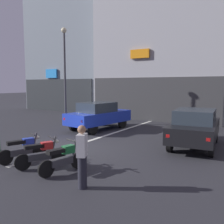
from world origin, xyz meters
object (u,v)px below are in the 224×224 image
car_black_parked_kerbside (195,127)px  motorcycle_blue_row_leftmost (23,149)px  car_blue_crossing_near (98,115)px  person_by_motorcycles (82,156)px  street_lamp (65,66)px  motorcycle_green_row_centre (63,158)px  motorcycle_red_row_left_mid (41,153)px

car_black_parked_kerbside → motorcycle_blue_row_leftmost: (-4.57, -5.29, -0.43)m
car_blue_crossing_near → car_black_parked_kerbside: 5.98m
car_blue_crossing_near → person_by_motorcycles: person_by_motorcycles is taller
car_black_parked_kerbside → street_lamp: street_lamp is taller
car_blue_crossing_near → car_black_parked_kerbside: same height
motorcycle_green_row_centre → motorcycle_blue_row_leftmost: bearing=178.7°
car_blue_crossing_near → motorcycle_blue_row_leftmost: car_blue_crossing_near is taller
motorcycle_blue_row_leftmost → motorcycle_green_row_centre: size_ratio=0.96×
car_black_parked_kerbside → motorcycle_blue_row_leftmost: size_ratio=2.70×
street_lamp → motorcycle_red_row_left_mid: street_lamp is taller
car_blue_crossing_near → street_lamp: size_ratio=0.67×
motorcycle_red_row_left_mid → person_by_motorcycles: bearing=-15.0°
car_black_parked_kerbside → motorcycle_blue_row_leftmost: 7.00m
car_blue_crossing_near → street_lamp: bearing=170.8°
motorcycle_green_row_centre → person_by_motorcycles: 1.41m
street_lamp → motorcycle_red_row_left_mid: 9.43m
motorcycle_blue_row_leftmost → motorcycle_red_row_left_mid: 0.97m
person_by_motorcycles → car_blue_crossing_near: bearing=122.2°
car_black_parked_kerbside → motorcycle_green_row_centre: 5.97m
street_lamp → car_black_parked_kerbside: bearing=-10.4°
car_black_parked_kerbside → motorcycle_green_row_centre: car_black_parked_kerbside is taller
car_blue_crossing_near → street_lamp: (-3.05, 0.49, 3.03)m
car_black_parked_kerbside → motorcycle_green_row_centre: bearing=-116.4°
motorcycle_blue_row_leftmost → person_by_motorcycles: person_by_motorcycles is taller
car_black_parked_kerbside → motorcycle_green_row_centre: size_ratio=2.59×
car_black_parked_kerbside → person_by_motorcycles: 6.09m
street_lamp → motorcycle_green_row_centre: size_ratio=3.89×
motorcycle_blue_row_leftmost → street_lamp: bearing=122.2°
car_blue_crossing_near → motorcycle_blue_row_leftmost: 6.57m
street_lamp → motorcycle_blue_row_leftmost: (4.36, -6.92, -3.46)m
motorcycle_blue_row_leftmost → person_by_motorcycles: 3.23m
motorcycle_red_row_left_mid → motorcycle_green_row_centre: same height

